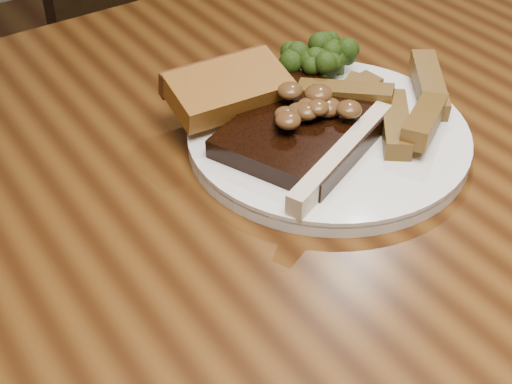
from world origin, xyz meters
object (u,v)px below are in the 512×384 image
dining_table (278,293)px  potato_wedges (397,105)px  chair_far (140,54)px  plate (328,138)px  garlic_bread (229,107)px  steak (306,130)px

dining_table → potato_wedges: potato_wedges is taller
chair_far → plate: size_ratio=3.53×
plate → garlic_bread: size_ratio=2.37×
chair_far → plate: (-0.11, -0.65, 0.24)m
dining_table → potato_wedges: (0.17, 0.05, 0.12)m
chair_far → garlic_bread: chair_far is taller
plate → steak: steak is taller
dining_table → plate: (0.10, 0.06, 0.10)m
garlic_bread → steak: bearing=-58.3°
plate → dining_table: bearing=-148.6°
steak → potato_wedges: bearing=-32.0°
dining_table → garlic_bread: size_ratio=14.22×
steak → plate: bearing=-27.4°
chair_far → dining_table: bearing=63.9°
plate → potato_wedges: potato_wedges is taller
dining_table → chair_far: 0.76m
steak → garlic_bread: 0.08m
dining_table → chair_far: (0.21, 0.72, -0.14)m
dining_table → steak: size_ratio=10.47×
dining_table → potato_wedges: bearing=15.2°
dining_table → garlic_bread: (0.04, 0.14, 0.12)m
steak → potato_wedges: potato_wedges is taller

